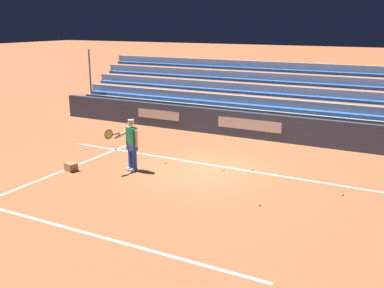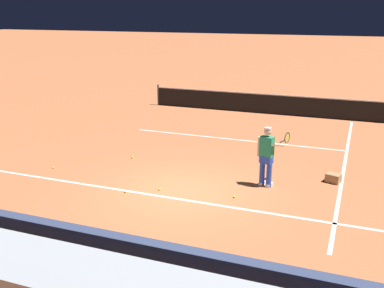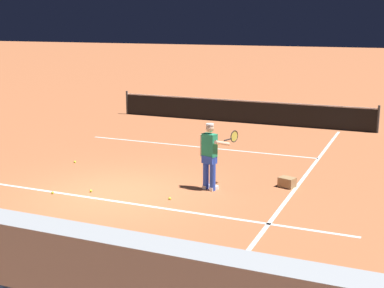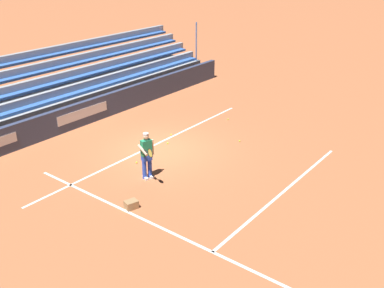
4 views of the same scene
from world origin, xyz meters
name	(u,v)px [view 4 (image 4 of 4)]	position (x,y,z in m)	size (l,w,h in m)	color
ground_plane	(161,149)	(0.00, 0.00, 0.00)	(160.00, 160.00, 0.00)	#B7663D
court_baseline_white	(152,146)	(0.00, -0.50, 0.00)	(12.00, 0.10, 0.01)	white
court_sideline_white	(170,232)	(4.11, 4.00, 0.00)	(0.10, 12.00, 0.01)	white
court_service_line_white	(284,191)	(0.00, 5.50, 0.00)	(8.22, 0.10, 0.01)	white
back_wall_sponsor_board	(85,113)	(0.01, -4.60, 0.55)	(20.13, 0.25, 1.10)	#384260
bleacher_stand	(54,99)	(0.00, -6.83, 0.76)	(19.13, 3.20, 3.40)	#9EA3A8
tennis_player	(147,155)	(2.10, 1.25, 0.89)	(0.78, 0.94, 1.71)	blue
ball_box_cardboard	(131,204)	(3.87, 2.21, 0.13)	(0.40, 0.30, 0.26)	#A87F51
tennis_ball_midcourt	(240,141)	(-2.62, 2.09, 0.03)	(0.07, 0.07, 0.07)	#CCE533
tennis_ball_stray_back	(228,119)	(-4.45, 0.28, 0.03)	(0.07, 0.07, 0.07)	#CCE533
tennis_ball_near_player	(171,135)	(-1.38, -0.62, 0.03)	(0.07, 0.07, 0.07)	#CCE533
tennis_ball_on_baseline	(137,162)	(1.50, 0.11, 0.03)	(0.07, 0.07, 0.07)	#CCE533
tennis_ball_by_box	(168,143)	(-0.58, -0.13, 0.03)	(0.07, 0.07, 0.07)	#CCE533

